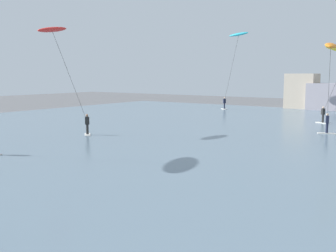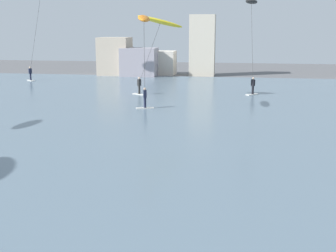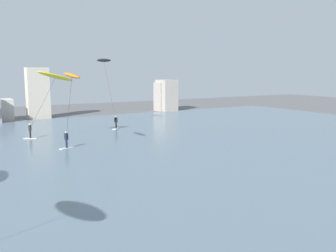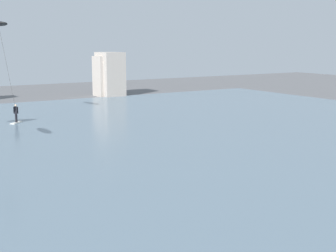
{
  "view_description": "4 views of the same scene",
  "coord_description": "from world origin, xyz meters",
  "px_view_note": "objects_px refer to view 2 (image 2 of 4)",
  "views": [
    {
      "loc": [
        3.22,
        0.28,
        4.78
      ],
      "look_at": [
        -3.53,
        9.81,
        3.25
      ],
      "focal_mm": 41.69,
      "sensor_mm": 36.0,
      "label": 1
    },
    {
      "loc": [
        2.9,
        -0.55,
        6.42
      ],
      "look_at": [
        0.04,
        17.37,
        2.32
      ],
      "focal_mm": 47.28,
      "sensor_mm": 36.0,
      "label": 2
    },
    {
      "loc": [
        -13.04,
        -0.97,
        7.35
      ],
      "look_at": [
        -3.32,
        15.6,
        4.44
      ],
      "focal_mm": 38.83,
      "sensor_mm": 36.0,
      "label": 3
    },
    {
      "loc": [
        -6.75,
        -1.24,
        7.19
      ],
      "look_at": [
        0.82,
        10.87,
        4.7
      ],
      "focal_mm": 52.02,
      "sensor_mm": 36.0,
      "label": 4
    }
  ],
  "objects_px": {
    "kitesurfer_black": "(252,9)",
    "kitesurfer_yellow": "(159,26)",
    "kitesurfer_orange": "(144,29)",
    "kitesurfer_cyan": "(39,4)"
  },
  "relations": [
    {
      "from": "kitesurfer_cyan",
      "to": "kitesurfer_orange",
      "type": "xyz_separation_m",
      "value": [
        15.51,
        -16.33,
        -2.61
      ]
    },
    {
      "from": "kitesurfer_cyan",
      "to": "kitesurfer_orange",
      "type": "height_order",
      "value": "kitesurfer_cyan"
    },
    {
      "from": "kitesurfer_yellow",
      "to": "kitesurfer_cyan",
      "type": "bearing_deg",
      "value": 146.98
    },
    {
      "from": "kitesurfer_orange",
      "to": "kitesurfer_cyan",
      "type": "bearing_deg",
      "value": 133.53
    },
    {
      "from": "kitesurfer_cyan",
      "to": "kitesurfer_orange",
      "type": "relative_size",
      "value": 1.42
    },
    {
      "from": "kitesurfer_black",
      "to": "kitesurfer_yellow",
      "type": "relative_size",
      "value": 1.2
    },
    {
      "from": "kitesurfer_black",
      "to": "kitesurfer_yellow",
      "type": "xyz_separation_m",
      "value": [
        -7.97,
        -6.2,
        -1.59
      ]
    },
    {
      "from": "kitesurfer_black",
      "to": "kitesurfer_yellow",
      "type": "bearing_deg",
      "value": -142.13
    },
    {
      "from": "kitesurfer_orange",
      "to": "kitesurfer_yellow",
      "type": "bearing_deg",
      "value": 90.47
    },
    {
      "from": "kitesurfer_black",
      "to": "kitesurfer_yellow",
      "type": "distance_m",
      "value": 10.22
    }
  ]
}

